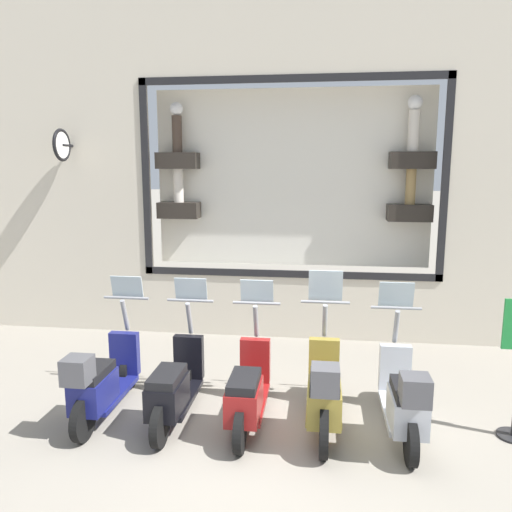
# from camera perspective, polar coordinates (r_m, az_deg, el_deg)

# --- Properties ---
(ground_plane) EXTENTS (120.00, 120.00, 0.00)m
(ground_plane) POSITION_cam_1_polar(r_m,az_deg,el_deg) (5.74, 1.34, -20.56)
(ground_plane) COLOR gray
(building_facade) EXTENTS (1.19, 36.00, 10.87)m
(building_facade) POSITION_cam_1_polar(r_m,az_deg,el_deg) (8.92, 4.24, 27.06)
(building_facade) COLOR beige
(building_facade) RESTS_ON ground_plane
(scooter_silver_0) EXTENTS (1.79, 0.60, 1.56)m
(scooter_silver_0) POSITION_cam_1_polar(r_m,az_deg,el_deg) (5.84, 16.57, -15.38)
(scooter_silver_0) COLOR black
(scooter_silver_0) RESTS_ON ground_plane
(scooter_olive_1) EXTENTS (1.81, 0.60, 1.68)m
(scooter_olive_1) POSITION_cam_1_polar(r_m,az_deg,el_deg) (5.76, 7.78, -15.06)
(scooter_olive_1) COLOR black
(scooter_olive_1) RESTS_ON ground_plane
(scooter_red_2) EXTENTS (1.79, 0.60, 1.53)m
(scooter_red_2) POSITION_cam_1_polar(r_m,az_deg,el_deg) (5.89, -0.94, -15.17)
(scooter_red_2) COLOR black
(scooter_red_2) RESTS_ON ground_plane
(scooter_black_3) EXTENTS (1.79, 0.60, 1.53)m
(scooter_black_3) POSITION_cam_1_polar(r_m,az_deg,el_deg) (6.06, -9.29, -14.52)
(scooter_black_3) COLOR black
(scooter_black_3) RESTS_ON ground_plane
(scooter_navy_4) EXTENTS (1.80, 0.60, 1.53)m
(scooter_navy_4) POSITION_cam_1_polar(r_m,az_deg,el_deg) (6.28, -17.23, -13.50)
(scooter_navy_4) COLOR black
(scooter_navy_4) RESTS_ON ground_plane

